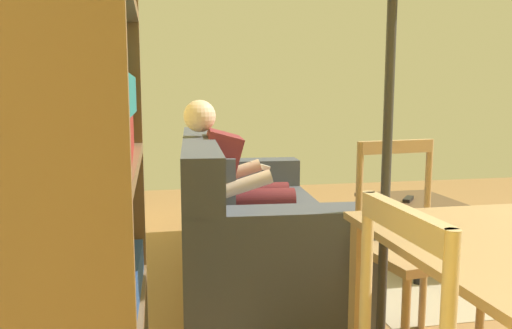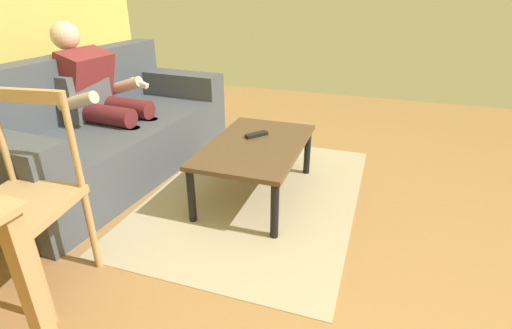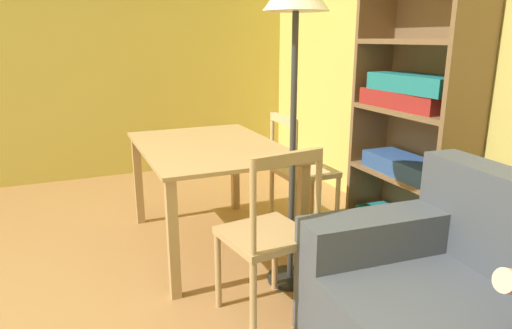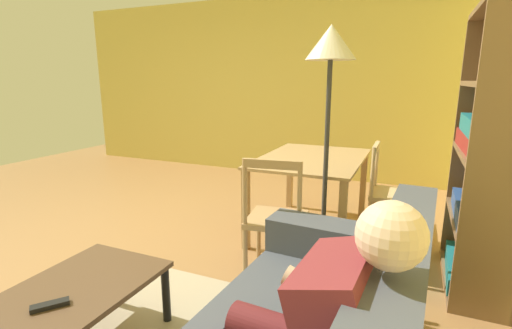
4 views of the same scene
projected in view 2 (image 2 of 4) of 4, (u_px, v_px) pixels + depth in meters
couch at (104, 132)px, 3.03m from camera, size 2.13×1.07×0.89m
person_lounging at (100, 97)px, 3.00m from camera, size 0.61×0.92×1.13m
coffee_table at (256, 150)px, 2.63m from camera, size 0.99×0.62×0.39m
tv_remote at (257, 135)px, 2.73m from camera, size 0.16×0.14×0.02m
dining_chair_facing_couch at (25, 202)px, 1.77m from camera, size 0.48×0.48×0.96m
area_rug at (256, 194)px, 2.78m from camera, size 2.01×1.41×0.01m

